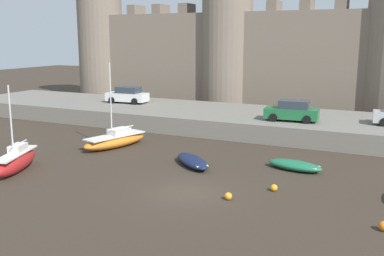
% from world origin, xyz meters
% --- Properties ---
extents(ground_plane, '(160.00, 160.00, 0.00)m').
position_xyz_m(ground_plane, '(0.00, 0.00, 0.00)').
color(ground_plane, '#382D23').
extents(quay_road, '(64.15, 10.00, 1.44)m').
position_xyz_m(quay_road, '(0.00, 16.91, 0.72)').
color(quay_road, slate).
rests_on(quay_road, ground).
extents(castle, '(58.45, 6.30, 17.71)m').
position_xyz_m(castle, '(-0.00, 28.17, 6.52)').
color(castle, '#7A6B5B').
rests_on(castle, ground).
extents(sailboat_near_channel_right, '(3.00, 5.58, 6.13)m').
position_xyz_m(sailboat_near_channel_right, '(-8.94, 6.50, 0.55)').
color(sailboat_near_channel_right, orange).
rests_on(sailboat_near_channel_right, ground).
extents(sailboat_near_channel_left, '(2.64, 4.72, 5.20)m').
position_xyz_m(sailboat_near_channel_left, '(-10.78, -1.02, 0.67)').
color(sailboat_near_channel_left, red).
rests_on(sailboat_near_channel_left, ground).
extents(rowboat_foreground_right, '(3.56, 1.95, 0.58)m').
position_xyz_m(rowboat_foreground_right, '(4.14, 6.42, 0.31)').
color(rowboat_foreground_right, '#1E6B47').
rests_on(rowboat_foreground_right, ground).
extents(rowboat_foreground_centre, '(3.70, 3.53, 0.61)m').
position_xyz_m(rowboat_foreground_centre, '(-1.84, 4.58, 0.32)').
color(rowboat_foreground_centre, '#141E3D').
rests_on(rowboat_foreground_centre, ground).
extents(mooring_buoy_off_centre, '(0.43, 0.43, 0.43)m').
position_xyz_m(mooring_buoy_off_centre, '(9.43, -0.69, 0.21)').
color(mooring_buoy_off_centre, orange).
rests_on(mooring_buoy_off_centre, ground).
extents(mooring_buoy_mid_mud, '(0.37, 0.37, 0.37)m').
position_xyz_m(mooring_buoy_mid_mud, '(4.01, 2.16, 0.19)').
color(mooring_buoy_mid_mud, orange).
rests_on(mooring_buoy_mid_mud, ground).
extents(mooring_buoy_near_channel, '(0.38, 0.38, 0.38)m').
position_xyz_m(mooring_buoy_near_channel, '(2.32, -0.04, 0.19)').
color(mooring_buoy_near_channel, orange).
rests_on(mooring_buoy_near_channel, ground).
extents(car_quay_centre_east, '(4.22, 2.12, 1.62)m').
position_xyz_m(car_quay_centre_east, '(-15.08, 17.48, 2.22)').
color(car_quay_centre_east, silver).
rests_on(car_quay_centre_east, quay_road).
extents(car_quay_west, '(4.22, 2.12, 1.62)m').
position_xyz_m(car_quay_west, '(1.96, 14.77, 2.22)').
color(car_quay_west, '#1E6638').
rests_on(car_quay_west, quay_road).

